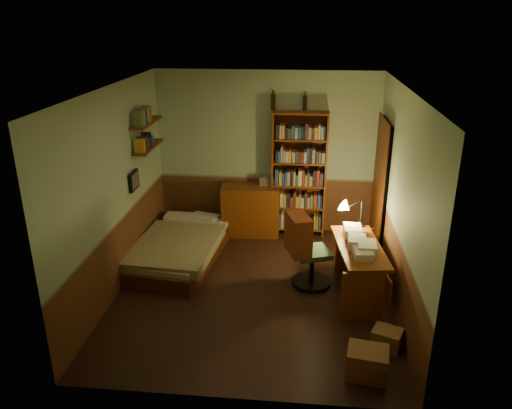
# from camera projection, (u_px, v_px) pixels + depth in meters

# --- Properties ---
(floor) EXTENTS (3.50, 4.00, 0.02)m
(floor) POSITION_uv_depth(u_px,v_px,m) (254.00, 290.00, 6.58)
(floor) COLOR black
(floor) RESTS_ON ground
(ceiling) EXTENTS (3.50, 4.00, 0.02)m
(ceiling) POSITION_uv_depth(u_px,v_px,m) (254.00, 88.00, 5.63)
(ceiling) COLOR silver
(ceiling) RESTS_ON wall_back
(wall_back) EXTENTS (3.50, 0.02, 2.60)m
(wall_back) POSITION_uv_depth(u_px,v_px,m) (267.00, 153.00, 7.97)
(wall_back) COLOR #96B18C
(wall_back) RESTS_ON ground
(wall_left) EXTENTS (0.02, 4.00, 2.60)m
(wall_left) POSITION_uv_depth(u_px,v_px,m) (115.00, 192.00, 6.27)
(wall_left) COLOR #96B18C
(wall_left) RESTS_ON ground
(wall_right) EXTENTS (0.02, 4.00, 2.60)m
(wall_right) POSITION_uv_depth(u_px,v_px,m) (401.00, 202.00, 5.94)
(wall_right) COLOR #96B18C
(wall_right) RESTS_ON ground
(wall_front) EXTENTS (3.50, 0.02, 2.60)m
(wall_front) POSITION_uv_depth(u_px,v_px,m) (230.00, 278.00, 4.24)
(wall_front) COLOR #96B18C
(wall_front) RESTS_ON ground
(doorway) EXTENTS (0.06, 0.90, 2.00)m
(doorway) POSITION_uv_depth(u_px,v_px,m) (381.00, 189.00, 7.26)
(doorway) COLOR black
(doorway) RESTS_ON ground
(door_trim) EXTENTS (0.02, 0.98, 2.08)m
(door_trim) POSITION_uv_depth(u_px,v_px,m) (378.00, 189.00, 7.26)
(door_trim) COLOR #411C09
(door_trim) RESTS_ON ground
(bed) EXTENTS (1.31, 2.11, 0.59)m
(bed) POSITION_uv_depth(u_px,v_px,m) (179.00, 240.00, 7.29)
(bed) COLOR olive
(bed) RESTS_ON ground
(dresser) EXTENTS (0.95, 0.52, 0.82)m
(dresser) POSITION_uv_depth(u_px,v_px,m) (250.00, 210.00, 8.08)
(dresser) COLOR #622D0D
(dresser) RESTS_ON ground
(mini_stereo) EXTENTS (0.27, 0.21, 0.14)m
(mini_stereo) POSITION_uv_depth(u_px,v_px,m) (268.00, 180.00, 8.00)
(mini_stereo) COLOR #B2B2B7
(mini_stereo) RESTS_ON dresser
(bookshelf) EXTENTS (0.86, 0.28, 2.00)m
(bookshelf) POSITION_uv_depth(u_px,v_px,m) (299.00, 175.00, 7.88)
(bookshelf) COLOR #622D0D
(bookshelf) RESTS_ON ground
(bottle_left) EXTENTS (0.08, 0.08, 0.25)m
(bottle_left) POSITION_uv_depth(u_px,v_px,m) (273.00, 102.00, 7.61)
(bottle_left) COLOR black
(bottle_left) RESTS_ON bookshelf
(bottle_right) EXTENTS (0.08, 0.08, 0.23)m
(bottle_right) POSITION_uv_depth(u_px,v_px,m) (305.00, 103.00, 7.57)
(bottle_right) COLOR black
(bottle_right) RESTS_ON bookshelf
(desk) EXTENTS (0.67, 1.32, 0.68)m
(desk) POSITION_uv_depth(u_px,v_px,m) (358.00, 270.00, 6.36)
(desk) COLOR #622D0D
(desk) RESTS_ON ground
(paper_stack) EXTENTS (0.23, 0.31, 0.12)m
(paper_stack) POSITION_uv_depth(u_px,v_px,m) (353.00, 231.00, 6.50)
(paper_stack) COLOR silver
(paper_stack) RESTS_ON desk
(desk_lamp) EXTENTS (0.19, 0.19, 0.55)m
(desk_lamp) POSITION_uv_depth(u_px,v_px,m) (362.00, 207.00, 6.72)
(desk_lamp) COLOR black
(desk_lamp) RESTS_ON desk
(office_chair) EXTENTS (0.66, 0.63, 1.08)m
(office_chair) POSITION_uv_depth(u_px,v_px,m) (313.00, 248.00, 6.50)
(office_chair) COLOR #365F40
(office_chair) RESTS_ON ground
(red_jacket) EXTENTS (0.26, 0.45, 0.52)m
(red_jacket) POSITION_uv_depth(u_px,v_px,m) (320.00, 197.00, 5.99)
(red_jacket) COLOR #9D421F
(red_jacket) RESTS_ON office_chair
(wall_shelf_lower) EXTENTS (0.20, 0.90, 0.03)m
(wall_shelf_lower) POSITION_uv_depth(u_px,v_px,m) (148.00, 147.00, 7.17)
(wall_shelf_lower) COLOR #622D0D
(wall_shelf_lower) RESTS_ON wall_left
(wall_shelf_upper) EXTENTS (0.20, 0.90, 0.03)m
(wall_shelf_upper) POSITION_uv_depth(u_px,v_px,m) (147.00, 123.00, 7.04)
(wall_shelf_upper) COLOR #622D0D
(wall_shelf_upper) RESTS_ON wall_left
(framed_picture) EXTENTS (0.04, 0.32, 0.26)m
(framed_picture) POSITION_uv_depth(u_px,v_px,m) (134.00, 181.00, 6.84)
(framed_picture) COLOR black
(framed_picture) RESTS_ON wall_left
(cardboard_box_a) EXTENTS (0.45, 0.38, 0.30)m
(cardboard_box_a) POSITION_uv_depth(u_px,v_px,m) (367.00, 363.00, 4.97)
(cardboard_box_a) COLOR brown
(cardboard_box_a) RESTS_ON ground
(cardboard_box_b) EXTENTS (0.37, 0.35, 0.21)m
(cardboard_box_b) POSITION_uv_depth(u_px,v_px,m) (387.00, 338.00, 5.41)
(cardboard_box_b) COLOR brown
(cardboard_box_b) RESTS_ON ground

